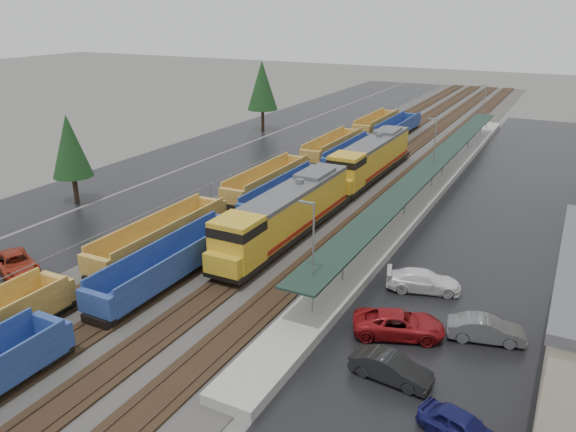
% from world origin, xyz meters
% --- Properties ---
extents(ballast_strip, '(20.00, 160.00, 0.08)m').
position_xyz_m(ballast_strip, '(0.00, 60.00, 0.04)').
color(ballast_strip, '#302D2B').
rests_on(ballast_strip, ground).
extents(trackbed, '(14.60, 160.00, 0.22)m').
position_xyz_m(trackbed, '(-0.00, 60.00, 0.16)').
color(trackbed, black).
rests_on(trackbed, ground).
extents(west_parking_lot, '(10.00, 160.00, 0.02)m').
position_xyz_m(west_parking_lot, '(-15.00, 60.00, 0.01)').
color(west_parking_lot, black).
rests_on(west_parking_lot, ground).
extents(west_road, '(9.00, 160.00, 0.02)m').
position_xyz_m(west_road, '(-25.00, 60.00, 0.01)').
color(west_road, black).
rests_on(west_road, ground).
extents(east_commuter_lot, '(16.00, 100.00, 0.02)m').
position_xyz_m(east_commuter_lot, '(19.00, 50.00, 0.01)').
color(east_commuter_lot, black).
rests_on(east_commuter_lot, ground).
extents(station_platform, '(3.00, 80.00, 8.00)m').
position_xyz_m(station_platform, '(9.50, 50.01, 0.73)').
color(station_platform, '#9E9B93').
rests_on(station_platform, ground).
extents(chainlink_fence, '(0.08, 160.04, 2.02)m').
position_xyz_m(chainlink_fence, '(-9.50, 58.44, 1.61)').
color(chainlink_fence, gray).
rests_on(chainlink_fence, ground).
extents(tree_west_near, '(3.96, 3.96, 9.00)m').
position_xyz_m(tree_west_near, '(-22.00, 30.00, 5.82)').
color(tree_west_near, '#332316').
rests_on(tree_west_near, ground).
extents(tree_west_far, '(4.84, 4.84, 11.00)m').
position_xyz_m(tree_west_far, '(-23.00, 70.00, 7.12)').
color(tree_west_far, '#332316').
rests_on(tree_west_far, ground).
extents(locomotive_lead, '(3.15, 20.78, 4.70)m').
position_xyz_m(locomotive_lead, '(2.00, 30.43, 2.50)').
color(locomotive_lead, black).
rests_on(locomotive_lead, ground).
extents(locomotive_trail, '(3.15, 20.78, 4.70)m').
position_xyz_m(locomotive_trail, '(2.00, 51.43, 2.50)').
color(locomotive_trail, black).
rests_on(locomotive_trail, ground).
extents(well_string_yellow, '(2.81, 103.16, 2.49)m').
position_xyz_m(well_string_yellow, '(-6.00, 32.95, 1.22)').
color(well_string_yellow, '#A1712C').
rests_on(well_string_yellow, ground).
extents(well_string_blue, '(2.81, 107.09, 2.50)m').
position_xyz_m(well_string_blue, '(-2.00, 29.74, 1.23)').
color(well_string_blue, navy).
rests_on(well_string_blue, ground).
extents(parked_car_west_c, '(4.33, 5.87, 1.48)m').
position_xyz_m(parked_car_west_c, '(-13.21, 15.93, 0.74)').
color(parked_car_west_c, '#9B2813').
rests_on(parked_car_west_c, ground).
extents(parked_car_east_a, '(1.97, 4.56, 1.46)m').
position_xyz_m(parked_car_east_a, '(15.82, 16.46, 0.73)').
color(parked_car_east_a, black).
rests_on(parked_car_east_a, ground).
extents(parked_car_east_b, '(4.34, 6.07, 1.54)m').
position_xyz_m(parked_car_east_b, '(14.88, 20.89, 0.77)').
color(parked_car_east_b, maroon).
rests_on(parked_car_east_b, ground).
extents(parked_car_east_c, '(3.47, 5.53, 1.49)m').
position_xyz_m(parked_car_east_c, '(14.70, 27.28, 0.75)').
color(parked_car_east_c, white).
rests_on(parked_car_east_c, ground).
extents(parked_car_east_d, '(2.87, 4.49, 1.42)m').
position_xyz_m(parked_car_east_d, '(20.11, 13.63, 0.71)').
color(parked_car_east_d, '#161753').
rests_on(parked_car_east_d, ground).
extents(parked_car_east_e, '(2.64, 4.76, 1.49)m').
position_xyz_m(parked_car_east_e, '(19.68, 22.76, 0.74)').
color(parked_car_east_e, '#585A5D').
rests_on(parked_car_east_e, ground).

